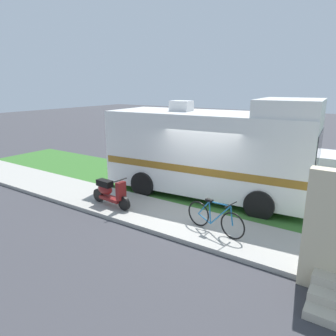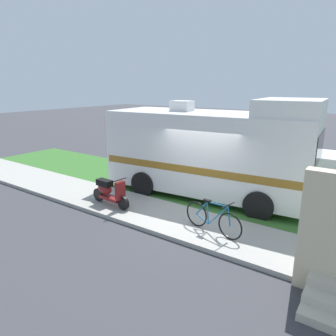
{
  "view_description": "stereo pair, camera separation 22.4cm",
  "coord_description": "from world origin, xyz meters",
  "px_view_note": "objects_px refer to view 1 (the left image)",
  "views": [
    {
      "loc": [
        4.38,
        -8.26,
        3.87
      ],
      "look_at": [
        -1.36,
        0.3,
        1.1
      ],
      "focal_mm": 33.25,
      "sensor_mm": 36.0,
      "label": 1
    },
    {
      "loc": [
        4.57,
        -8.13,
        3.87
      ],
      "look_at": [
        -1.36,
        0.3,
        1.1
      ],
      "focal_mm": 33.25,
      "sensor_mm": 36.0,
      "label": 2
    }
  ],
  "objects_px": {
    "motorhome_rv": "(211,151)",
    "bicycle": "(215,218)",
    "scooter": "(109,192)",
    "pickup_truck_near": "(301,153)"
  },
  "relations": [
    {
      "from": "motorhome_rv",
      "to": "pickup_truck_near",
      "type": "bearing_deg",
      "value": 65.94
    },
    {
      "from": "motorhome_rv",
      "to": "scooter",
      "type": "relative_size",
      "value": 4.36
    },
    {
      "from": "bicycle",
      "to": "pickup_truck_near",
      "type": "relative_size",
      "value": 0.33
    },
    {
      "from": "motorhome_rv",
      "to": "bicycle",
      "type": "distance_m",
      "value": 3.35
    },
    {
      "from": "scooter",
      "to": "pickup_truck_near",
      "type": "xyz_separation_m",
      "value": [
        4.18,
        7.59,
        0.41
      ]
    },
    {
      "from": "motorhome_rv",
      "to": "scooter",
      "type": "xyz_separation_m",
      "value": [
        -2.09,
        -2.91,
        -1.07
      ]
    },
    {
      "from": "motorhome_rv",
      "to": "scooter",
      "type": "height_order",
      "value": "motorhome_rv"
    },
    {
      "from": "motorhome_rv",
      "to": "bicycle",
      "type": "xyz_separation_m",
      "value": [
        1.52,
        -2.76,
        -1.14
      ]
    },
    {
      "from": "scooter",
      "to": "bicycle",
      "type": "relative_size",
      "value": 0.93
    },
    {
      "from": "pickup_truck_near",
      "to": "motorhome_rv",
      "type": "bearing_deg",
      "value": -114.06
    }
  ]
}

